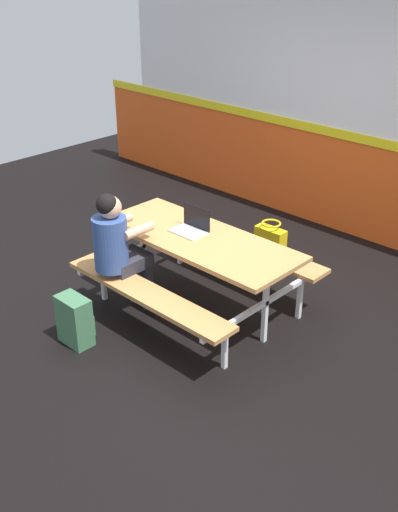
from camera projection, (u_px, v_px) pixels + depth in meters
The scene contains 7 objects.
ground_plane at pixel (193, 306), 5.79m from camera, with size 10.00×10.00×0.02m, color black.
accent_backdrop at pixel (347, 125), 6.79m from camera, with size 8.00×0.14×2.60m.
picnic_table_main at pixel (199, 254), 5.47m from camera, with size 1.90×1.55×0.74m.
student_nearer at pixel (118, 245), 5.33m from camera, with size 0.36×0.53×1.21m.
laptop_silver at pixel (191, 227), 5.48m from camera, with size 0.32×0.22×0.22m.
backpack_dark at pixel (75, 321), 5.16m from camera, with size 0.30×0.22×0.44m.
tote_bag_bright at pixel (270, 243), 6.54m from camera, with size 0.34×0.21×0.43m.
Camera 1 is at (3.45, -3.52, 3.07)m, focal length 42.95 mm.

